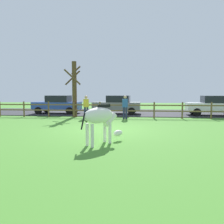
# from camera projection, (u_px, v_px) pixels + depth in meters

# --- Properties ---
(ground_plane) EXTENTS (60.00, 60.00, 0.00)m
(ground_plane) POSITION_uv_depth(u_px,v_px,m) (107.00, 129.00, 10.63)
(ground_plane) COLOR #47842D
(parking_asphalt) EXTENTS (28.00, 7.40, 0.05)m
(parking_asphalt) POSITION_uv_depth(u_px,v_px,m) (120.00, 112.00, 19.84)
(parking_asphalt) COLOR #2D2D33
(parking_asphalt) RESTS_ON ground_plane
(paddock_fence) EXTENTS (21.76, 0.11, 1.18)m
(paddock_fence) POSITION_uv_depth(u_px,v_px,m) (113.00, 109.00, 15.54)
(paddock_fence) COLOR brown
(paddock_fence) RESTS_ON ground_plane
(bare_tree) EXTENTS (1.47, 1.49, 4.18)m
(bare_tree) POSITION_uv_depth(u_px,v_px,m) (74.00, 88.00, 16.05)
(bare_tree) COLOR #513A23
(bare_tree) RESTS_ON ground_plane
(zebra) EXTENTS (1.42, 1.58, 1.41)m
(zebra) POSITION_uv_depth(u_px,v_px,m) (101.00, 118.00, 7.45)
(zebra) COLOR white
(zebra) RESTS_ON ground_plane
(crow_on_grass) EXTENTS (0.22, 0.10, 0.20)m
(crow_on_grass) POSITION_uv_depth(u_px,v_px,m) (87.00, 121.00, 12.90)
(crow_on_grass) COLOR black
(crow_on_grass) RESTS_ON ground_plane
(parked_car_grey) EXTENTS (4.11, 2.10, 1.56)m
(parked_car_grey) POSITION_uv_depth(u_px,v_px,m) (117.00, 104.00, 18.23)
(parked_car_grey) COLOR slate
(parked_car_grey) RESTS_ON parking_asphalt
(parked_car_white) EXTENTS (4.11, 2.10, 1.56)m
(parked_car_white) POSITION_uv_depth(u_px,v_px,m) (213.00, 105.00, 16.76)
(parked_car_white) COLOR white
(parked_car_white) RESTS_ON parking_asphalt
(parked_car_blue) EXTENTS (4.01, 1.90, 1.56)m
(parked_car_blue) POSITION_uv_depth(u_px,v_px,m) (58.00, 104.00, 18.52)
(parked_car_blue) COLOR #2D4CAD
(parked_car_blue) RESTS_ON parking_asphalt
(visitor_left_of_tree) EXTENTS (0.38, 0.25, 1.64)m
(visitor_left_of_tree) POSITION_uv_depth(u_px,v_px,m) (86.00, 106.00, 15.14)
(visitor_left_of_tree) COLOR #232847
(visitor_left_of_tree) RESTS_ON ground_plane
(visitor_right_of_tree) EXTENTS (0.39, 0.27, 1.64)m
(visitor_right_of_tree) POSITION_uv_depth(u_px,v_px,m) (125.00, 106.00, 14.92)
(visitor_right_of_tree) COLOR #232847
(visitor_right_of_tree) RESTS_ON ground_plane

